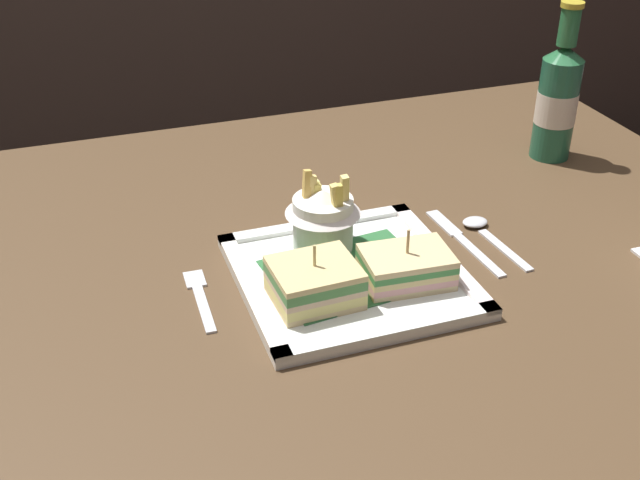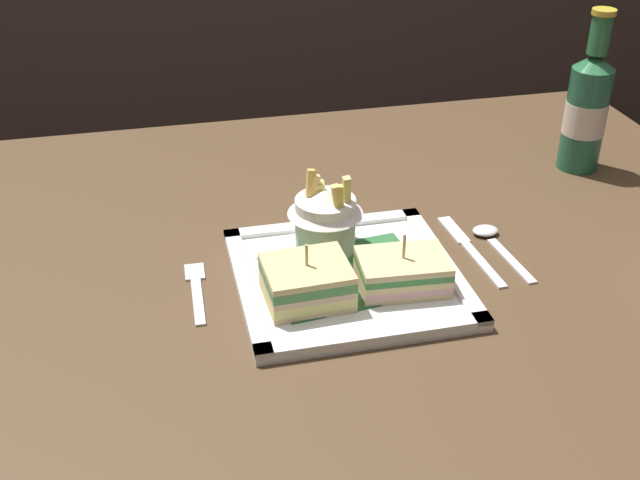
{
  "view_description": "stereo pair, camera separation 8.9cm",
  "coord_description": "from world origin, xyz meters",
  "views": [
    {
      "loc": [
        -0.25,
        -0.83,
        1.28
      ],
      "look_at": [
        0.02,
        -0.04,
        0.78
      ],
      "focal_mm": 44.72,
      "sensor_mm": 36.0,
      "label": 1
    },
    {
      "loc": [
        -0.17,
        -0.86,
        1.28
      ],
      "look_at": [
        0.02,
        -0.04,
        0.78
      ],
      "focal_mm": 44.72,
      "sensor_mm": 36.0,
      "label": 2
    }
  ],
  "objects": [
    {
      "name": "spoon",
      "position": [
        0.26,
        -0.03,
        0.75
      ],
      "size": [
        0.04,
        0.14,
        0.01
      ],
      "color": "silver",
      "rests_on": "dining_table"
    },
    {
      "name": "fork",
      "position": [
        -0.13,
        -0.05,
        0.74
      ],
      "size": [
        0.03,
        0.13,
        0.0
      ],
      "color": "silver",
      "rests_on": "dining_table"
    },
    {
      "name": "knife",
      "position": [
        0.22,
        -0.04,
        0.74
      ],
      "size": [
        0.02,
        0.18,
        0.0
      ],
      "color": "silver",
      "rests_on": "dining_table"
    },
    {
      "name": "sandwich_half_right",
      "position": [
        0.11,
        -0.12,
        0.77
      ],
      "size": [
        0.11,
        0.08,
        0.07
      ],
      "color": "#D7BA84",
      "rests_on": "square_plate"
    },
    {
      "name": "sandwich_half_left",
      "position": [
        -0.01,
        -0.12,
        0.77
      ],
      "size": [
        0.1,
        0.09,
        0.07
      ],
      "color": "#DABB81",
      "rests_on": "square_plate"
    },
    {
      "name": "dining_table",
      "position": [
        0.0,
        0.0,
        0.61
      ],
      "size": [
        1.35,
        0.93,
        0.74
      ],
      "color": "#4E3823",
      "rests_on": "ground_plane"
    },
    {
      "name": "beer_bottle",
      "position": [
        0.48,
        0.15,
        0.84
      ],
      "size": [
        0.06,
        0.06,
        0.25
      ],
      "color": "#225D42",
      "rests_on": "dining_table"
    },
    {
      "name": "square_plate",
      "position": [
        0.05,
        -0.08,
        0.75
      ],
      "size": [
        0.27,
        0.27,
        0.02
      ],
      "color": "white",
      "rests_on": "dining_table"
    },
    {
      "name": "fries_cup",
      "position": [
        0.04,
        -0.01,
        0.8
      ],
      "size": [
        0.1,
        0.1,
        0.11
      ],
      "color": "silver",
      "rests_on": "square_plate"
    }
  ]
}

